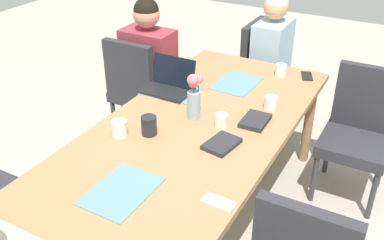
{
  "coord_description": "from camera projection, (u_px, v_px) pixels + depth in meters",
  "views": [
    {
      "loc": [
        1.92,
        1.05,
        2.03
      ],
      "look_at": [
        0.0,
        0.0,
        0.77
      ],
      "focal_mm": 41.61,
      "sensor_mm": 36.0,
      "label": 1
    }
  ],
  "objects": [
    {
      "name": "ground_plane",
      "position": [
        192.0,
        222.0,
        2.91
      ],
      "size": [
        10.0,
        10.0,
        0.0
      ],
      "primitive_type": "plane",
      "color": "#B2A899"
    },
    {
      "name": "dining_table",
      "position": [
        192.0,
        137.0,
        2.58
      ],
      "size": [
        2.27,
        1.02,
        0.72
      ],
      "color": "#9E754C",
      "rests_on": "ground_plane"
    },
    {
      "name": "chair_head_left_left_mid",
      "position": [
        264.0,
        69.0,
        3.84
      ],
      "size": [
        0.44,
        0.44,
        0.9
      ],
      "color": "#2D2D33",
      "rests_on": "ground_plane"
    },
    {
      "name": "person_head_left_left_mid",
      "position": [
        270.0,
        70.0,
        3.75
      ],
      "size": [
        0.4,
        0.36,
        1.19
      ],
      "color": "#2D2D33",
      "rests_on": "ground_plane"
    },
    {
      "name": "chair_near_left_far",
      "position": [
        139.0,
        86.0,
        3.55
      ],
      "size": [
        0.44,
        0.44,
        0.9
      ],
      "color": "#2D2D33",
      "rests_on": "ground_plane"
    },
    {
      "name": "person_near_left_far",
      "position": [
        150.0,
        81.0,
        3.57
      ],
      "size": [
        0.36,
        0.4,
        1.19
      ],
      "color": "#2D2D33",
      "rests_on": "ground_plane"
    },
    {
      "name": "chair_far_right_near",
      "position": [
        359.0,
        128.0,
        2.98
      ],
      "size": [
        0.44,
        0.44,
        0.9
      ],
      "color": "#2D2D33",
      "rests_on": "ground_plane"
    },
    {
      "name": "flower_vase",
      "position": [
        194.0,
        95.0,
        2.57
      ],
      "size": [
        0.1,
        0.09,
        0.29
      ],
      "color": "#8EA8B7",
      "rests_on": "dining_table"
    },
    {
      "name": "placemat_head_right_left_near",
      "position": [
        121.0,
        191.0,
        2.05
      ],
      "size": [
        0.36,
        0.26,
        0.0
      ],
      "primitive_type": "cube",
      "rotation": [
        0.0,
        0.0,
        3.13
      ],
      "color": "slate",
      "rests_on": "dining_table"
    },
    {
      "name": "placemat_head_left_left_mid",
      "position": [
        237.0,
        83.0,
        3.07
      ],
      "size": [
        0.37,
        0.27,
        0.0
      ],
      "primitive_type": "cube",
      "rotation": [
        0.0,
        0.0,
        -0.04
      ],
      "color": "slate",
      "rests_on": "dining_table"
    },
    {
      "name": "placemat_near_left_far",
      "position": [
        171.0,
        91.0,
        2.96
      ],
      "size": [
        0.28,
        0.38,
        0.0
      ],
      "primitive_type": "cube",
      "rotation": [
        0.0,
        0.0,
        1.64
      ],
      "color": "slate",
      "rests_on": "dining_table"
    },
    {
      "name": "laptop_near_left_far",
      "position": [
        169.0,
        85.0,
        2.95
      ],
      "size": [
        0.22,
        0.32,
        0.21
      ],
      "color": "black",
      "rests_on": "dining_table"
    },
    {
      "name": "coffee_mug_near_left",
      "position": [
        270.0,
        103.0,
        2.73
      ],
      "size": [
        0.08,
        0.08,
        0.08
      ],
      "primitive_type": "cylinder",
      "color": "white",
      "rests_on": "dining_table"
    },
    {
      "name": "coffee_mug_near_right",
      "position": [
        221.0,
        121.0,
        2.54
      ],
      "size": [
        0.07,
        0.07,
        0.08
      ],
      "primitive_type": "cylinder",
      "color": "white",
      "rests_on": "dining_table"
    },
    {
      "name": "coffee_mug_centre_left",
      "position": [
        119.0,
        128.0,
        2.45
      ],
      "size": [
        0.09,
        0.09,
        0.09
      ],
      "primitive_type": "cylinder",
      "color": "white",
      "rests_on": "dining_table"
    },
    {
      "name": "coffee_mug_centre_right",
      "position": [
        149.0,
        125.0,
        2.46
      ],
      "size": [
        0.09,
        0.09,
        0.11
      ],
      "primitive_type": "cylinder",
      "color": "#232328",
      "rests_on": "dining_table"
    },
    {
      "name": "coffee_mug_far_left",
      "position": [
        281.0,
        70.0,
        3.17
      ],
      "size": [
        0.08,
        0.08,
        0.08
      ],
      "primitive_type": "cylinder",
      "color": "white",
      "rests_on": "dining_table"
    },
    {
      "name": "book_red_cover",
      "position": [
        222.0,
        144.0,
        2.38
      ],
      "size": [
        0.22,
        0.17,
        0.02
      ],
      "primitive_type": "cube",
      "rotation": [
        0.0,
        0.0,
        -0.16
      ],
      "color": "#28282D",
      "rests_on": "dining_table"
    },
    {
      "name": "book_blue_cover",
      "position": [
        255.0,
        121.0,
        2.59
      ],
      "size": [
        0.2,
        0.14,
        0.03
      ],
      "primitive_type": "cube",
      "rotation": [
        0.0,
        0.0,
        0.02
      ],
      "color": "#28282D",
      "rests_on": "dining_table"
    },
    {
      "name": "phone_black",
      "position": [
        307.0,
        76.0,
        3.17
      ],
      "size": [
        0.17,
        0.12,
        0.01
      ],
      "primitive_type": "cube",
      "rotation": [
        0.0,
        0.0,
        0.36
      ],
      "color": "black",
      "rests_on": "dining_table"
    },
    {
      "name": "phone_silver",
      "position": [
        218.0,
        202.0,
        1.98
      ],
      "size": [
        0.08,
        0.15,
        0.01
      ],
      "primitive_type": "cube",
      "rotation": [
        0.0,
        0.0,
        1.52
      ],
      "color": "silver",
      "rests_on": "dining_table"
    }
  ]
}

